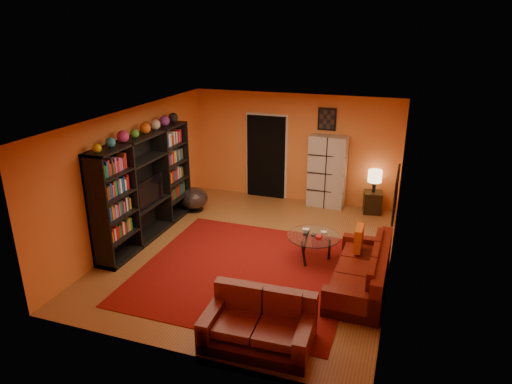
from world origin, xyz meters
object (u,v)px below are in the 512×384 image
(loveseat, at_px, (260,323))
(side_table, at_px, (372,202))
(tv, at_px, (145,192))
(entertainment_unit, at_px, (145,187))
(storage_cabinet, at_px, (327,172))
(sofa, at_px, (365,272))
(table_lamp, at_px, (375,177))
(bowl_chair, at_px, (194,198))
(coffee_table, at_px, (313,238))

(loveseat, height_order, side_table, loveseat)
(side_table, bearing_deg, tv, -145.80)
(loveseat, bearing_deg, side_table, -13.10)
(entertainment_unit, distance_m, storage_cabinet, 4.20)
(sofa, distance_m, side_table, 3.33)
(entertainment_unit, height_order, side_table, entertainment_unit)
(entertainment_unit, relative_size, side_table, 6.00)
(table_lamp, bearing_deg, tv, -145.80)
(loveseat, bearing_deg, sofa, -35.18)
(bowl_chair, bearing_deg, coffee_table, -24.88)
(tv, relative_size, coffee_table, 1.01)
(coffee_table, xyz_separation_m, table_lamp, (0.81, 2.66, 0.43))
(loveseat, bearing_deg, bowl_chair, 34.63)
(sofa, bearing_deg, table_lamp, 93.79)
(coffee_table, bearing_deg, entertainment_unit, -178.72)
(side_table, bearing_deg, coffee_table, -107.01)
(side_table, bearing_deg, sofa, -86.75)
(tv, distance_m, bowl_chair, 1.79)
(entertainment_unit, distance_m, loveseat, 4.09)
(entertainment_unit, bearing_deg, storage_cabinet, 41.86)
(bowl_chair, xyz_separation_m, table_lamp, (3.95, 1.21, 0.58))
(sofa, height_order, coffee_table, sofa)
(entertainment_unit, bearing_deg, coffee_table, 1.28)
(storage_cabinet, xyz_separation_m, side_table, (1.10, -0.06, -0.60))
(sofa, height_order, loveseat, same)
(entertainment_unit, distance_m, side_table, 5.09)
(sofa, bearing_deg, storage_cabinet, 111.32)
(bowl_chair, bearing_deg, storage_cabinet, 24.04)
(coffee_table, height_order, storage_cabinet, storage_cabinet)
(tv, distance_m, side_table, 5.10)
(tv, distance_m, coffee_table, 3.41)
(entertainment_unit, relative_size, tv, 3.09)
(entertainment_unit, relative_size, table_lamp, 5.78)
(tv, bearing_deg, side_table, -55.80)
(bowl_chair, relative_size, table_lamp, 1.28)
(coffee_table, relative_size, side_table, 1.93)
(side_table, height_order, table_lamp, table_lamp)
(entertainment_unit, distance_m, bowl_chair, 1.73)
(sofa, bearing_deg, bowl_chair, 153.46)
(entertainment_unit, height_order, loveseat, entertainment_unit)
(tv, bearing_deg, table_lamp, -55.80)
(entertainment_unit, xyz_separation_m, sofa, (4.41, -0.59, -0.76))
(side_table, xyz_separation_m, table_lamp, (0.00, 0.00, 0.62))
(entertainment_unit, height_order, bowl_chair, entertainment_unit)
(tv, relative_size, table_lamp, 1.87)
(entertainment_unit, height_order, table_lamp, entertainment_unit)
(tv, xyz_separation_m, sofa, (4.36, -0.49, -0.71))
(entertainment_unit, xyz_separation_m, side_table, (4.22, 2.74, -0.80))
(entertainment_unit, xyz_separation_m, coffee_table, (3.41, 0.08, -0.61))
(side_table, bearing_deg, loveseat, -101.06)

